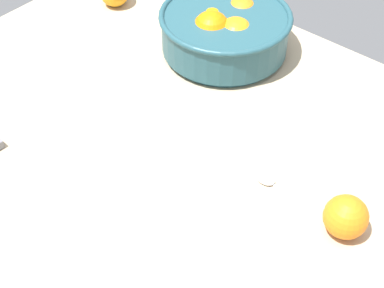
% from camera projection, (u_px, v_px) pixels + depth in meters
% --- Properties ---
extents(ground_plane, '(1.36, 1.03, 0.03)m').
position_uv_depth(ground_plane, '(193.00, 189.00, 0.99)').
color(ground_plane, tan).
extents(fruit_bowl, '(0.28, 0.28, 0.11)m').
position_uv_depth(fruit_bowl, '(225.00, 31.00, 1.22)').
color(fruit_bowl, '#234C56').
rests_on(fruit_bowl, ground_plane).
extents(loose_orange_3, '(0.07, 0.07, 0.07)m').
position_uv_depth(loose_orange_3, '(346.00, 217.00, 0.89)').
color(loose_orange_3, orange).
rests_on(loose_orange_3, ground_plane).
extents(spoon, '(0.17, 0.04, 0.01)m').
position_uv_depth(spoon, '(288.00, 190.00, 0.97)').
color(spoon, silver).
rests_on(spoon, ground_plane).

